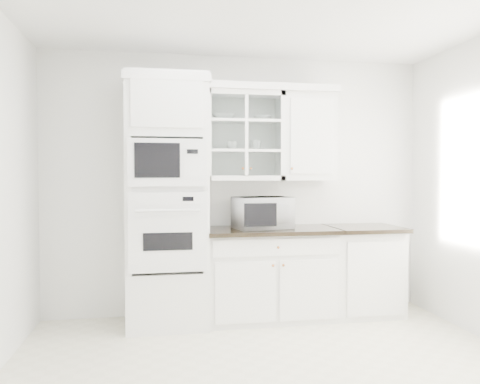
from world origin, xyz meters
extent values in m
cube|color=beige|center=(0.00, 0.00, 0.01)|extent=(4.00, 3.50, 0.01)
cube|color=white|center=(0.00, 1.74, 1.35)|extent=(4.00, 0.02, 2.70)
cube|color=white|center=(-0.75, 1.43, 1.20)|extent=(0.76, 0.65, 2.40)
cube|color=white|center=(-0.75, 1.09, 0.94)|extent=(0.70, 0.03, 0.72)
cube|color=black|center=(-0.75, 1.07, 0.86)|extent=(0.44, 0.01, 0.16)
cube|color=white|center=(-0.75, 1.09, 1.56)|extent=(0.70, 0.03, 0.43)
cube|color=black|center=(-0.84, 1.07, 1.58)|extent=(0.40, 0.01, 0.31)
cube|color=white|center=(0.28, 1.45, 0.44)|extent=(1.30, 0.60, 0.88)
cube|color=black|center=(0.28, 1.42, 0.90)|extent=(1.32, 0.67, 0.04)
cube|color=white|center=(1.28, 1.45, 0.44)|extent=(0.70, 0.60, 0.88)
cube|color=black|center=(1.28, 1.42, 0.90)|extent=(0.72, 0.67, 0.04)
cube|color=white|center=(0.03, 1.58, 1.85)|extent=(0.80, 0.33, 0.90)
cube|color=white|center=(0.03, 1.58, 1.70)|extent=(0.74, 0.29, 0.02)
cube|color=white|center=(0.03, 1.58, 2.00)|extent=(0.74, 0.29, 0.02)
cube|color=white|center=(0.71, 1.58, 1.85)|extent=(0.55, 0.33, 0.90)
cube|color=white|center=(-0.07, 1.56, 2.33)|extent=(2.14, 0.38, 0.07)
imported|color=white|center=(0.19, 1.44, 1.08)|extent=(0.62, 0.54, 0.32)
imported|color=white|center=(-0.17, 1.57, 2.04)|extent=(0.26, 0.26, 0.06)
imported|color=white|center=(0.23, 1.60, 2.04)|extent=(0.21, 0.21, 0.06)
imported|color=white|center=(-0.08, 1.60, 1.75)|extent=(0.11, 0.11, 0.09)
imported|color=white|center=(0.16, 1.58, 1.76)|extent=(0.12, 0.12, 0.10)
camera|label=1|loc=(-0.83, -3.13, 1.45)|focal=35.00mm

